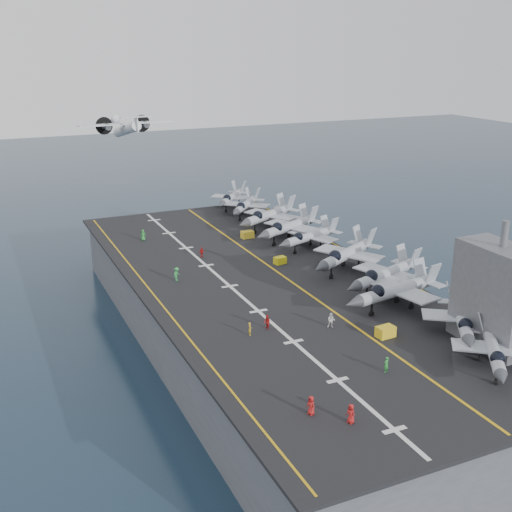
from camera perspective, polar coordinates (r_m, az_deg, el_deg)
name	(u,v)px	position (r m, az deg, el deg)	size (l,w,h in m)	color
ground	(267,343)	(99.81, 0.96, -7.76)	(500.00, 500.00, 0.00)	#142135
hull	(267,314)	(97.70, 0.97, -5.13)	(36.00, 90.00, 10.00)	#56595E
flight_deck	(267,281)	(95.74, 0.99, -2.28)	(38.00, 92.00, 0.40)	black
foul_line	(285,277)	(96.91, 2.59, -1.90)	(0.35, 90.00, 0.02)	gold
landing_centerline	(230,286)	(93.41, -2.34, -2.69)	(0.50, 90.00, 0.02)	silver
deck_edge_port	(156,298)	(90.19, -8.84, -3.70)	(0.25, 90.00, 0.02)	gold
deck_edge_stbd	(371,263)	(104.48, 10.20, -0.65)	(0.25, 90.00, 0.02)	gold
island_superstructure	(498,284)	(78.29, 20.73, -2.35)	(5.00, 10.00, 15.00)	#56595E
fighter_jet_0	(494,349)	(74.52, 20.37, -7.76)	(14.68, 15.58, 4.51)	#9198A2
fighter_jet_1	(462,317)	(81.02, 17.83, -5.21)	(15.45, 16.64, 4.81)	gray
fighter_jet_2	(396,289)	(86.79, 12.38, -2.88)	(17.52, 13.29, 5.50)	gray
fighter_jet_3	(386,273)	(92.52, 11.45, -1.50)	(18.17, 15.07, 5.40)	#A1A7B1
fighter_jet_4	(346,253)	(99.87, 8.03, 0.26)	(19.42, 17.36, 5.63)	#8E949E
fighter_jet_5	(310,236)	(109.78, 4.85, 1.82)	(16.08, 13.32, 4.79)	gray
fighter_jet_6	(289,226)	(114.31, 2.99, 2.71)	(18.56, 16.04, 5.43)	#8D949B
fighter_jet_7	(269,214)	(121.72, 1.14, 3.74)	(19.06, 16.97, 5.53)	#97A1A7
fighter_jet_8	(246,204)	(130.67, -0.94, 4.61)	(16.05, 16.53, 4.81)	gray
tow_cart_a	(385,332)	(79.14, 11.44, -6.61)	(2.32, 1.61, 1.33)	yellow
tow_cart_b	(280,260)	(102.66, 2.15, -0.38)	(2.10, 1.60, 1.13)	gold
tow_cart_c	(247,234)	(116.13, -0.78, 1.93)	(2.24, 1.52, 1.30)	yellow
crew_0	(311,405)	(62.71, 4.91, -13.09)	(1.13, 1.36, 1.95)	#B21919
crew_1	(250,329)	(77.96, -0.55, -6.49)	(0.79, 1.07, 1.65)	gold
crew_2	(267,322)	(79.44, 0.99, -5.90)	(0.86, 1.20, 1.88)	#B21919
crew_3	(177,274)	(95.92, -7.07, -1.60)	(1.45, 1.47, 2.07)	green
crew_4	(202,252)	(105.90, -4.84, 0.33)	(1.07, 0.74, 1.72)	#AC0B0B
crew_5	(143,235)	(116.35, -10.01, 1.85)	(1.37, 1.11, 1.98)	#268C33
crew_6	(386,365)	(71.07, 11.50, -9.44)	(1.26, 1.02, 1.81)	green
crew_7	(331,320)	(80.43, 6.70, -5.70)	(1.39, 1.29, 1.92)	white
transport_plane	(127,129)	(144.74, -11.41, 10.99)	(22.23, 16.19, 4.97)	white
fighter_jet_9	(232,197)	(137.34, -2.18, 5.28)	(16.05, 16.53, 4.81)	gray
crew_8	(351,414)	(61.91, 8.43, -13.69)	(1.13, 1.36, 1.95)	#B21919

